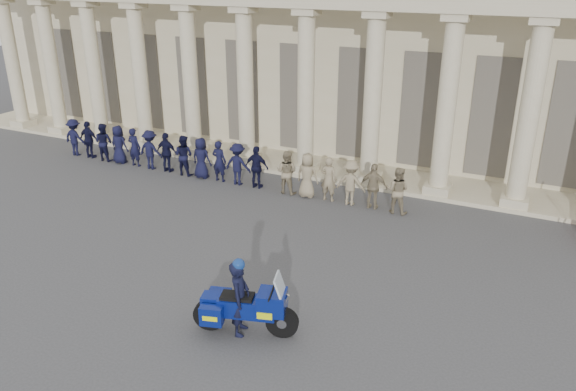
% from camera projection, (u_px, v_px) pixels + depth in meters
% --- Properties ---
extents(ground, '(90.00, 90.00, 0.00)m').
position_uv_depth(ground, '(228.00, 275.00, 15.07)').
color(ground, '#3D3D3F').
rests_on(ground, ground).
extents(building, '(40.00, 12.50, 9.00)m').
position_uv_depth(building, '(392.00, 40.00, 25.64)').
color(building, '#BDB08D').
rests_on(building, ground).
extents(officer_rank, '(15.15, 0.61, 1.60)m').
position_uv_depth(officer_rank, '(211.00, 160.00, 21.44)').
color(officer_rank, black).
rests_on(officer_rank, ground).
extents(motorcycle, '(2.36, 1.27, 1.55)m').
position_uv_depth(motorcycle, '(246.00, 307.00, 12.45)').
color(motorcycle, black).
rests_on(motorcycle, ground).
extents(rider, '(0.59, 0.75, 1.88)m').
position_uv_depth(rider, '(240.00, 297.00, 12.37)').
color(rider, black).
rests_on(rider, ground).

